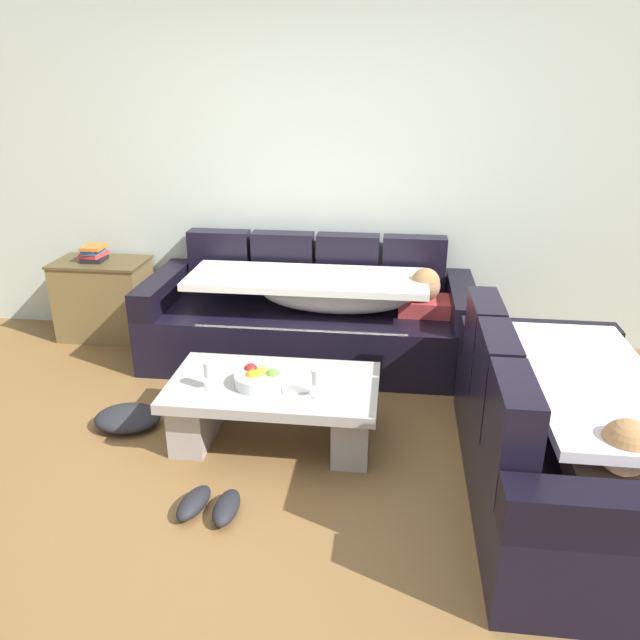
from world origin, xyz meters
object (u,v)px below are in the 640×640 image
wine_glass_near_right (317,378)px  book_stack_on_cabinet (94,253)px  crumpled_garment (128,418)px  couch_along_wall (314,318)px  couch_near_window (563,439)px  fruit_bowl (259,378)px  side_cabinet (105,299)px  open_magazine (306,384)px  wine_glass_near_left (210,370)px  coffee_table (274,404)px  pair_of_shoes (210,505)px

wine_glass_near_right → book_stack_on_cabinet: book_stack_on_cabinet is taller
crumpled_garment → couch_along_wall: bearing=48.0°
couch_near_window → fruit_bowl: bearing=79.3°
fruit_bowl → side_cabinet: side_cabinet is taller
couch_along_wall → book_stack_on_cabinet: size_ratio=10.95×
open_magazine → wine_glass_near_right: bearing=-75.8°
couch_near_window → wine_glass_near_right: (-1.25, 0.20, 0.16)m
couch_near_window → wine_glass_near_left: couch_near_window is taller
couch_along_wall → wine_glass_near_right: size_ratio=14.39×
coffee_table → book_stack_on_cabinet: bearing=141.0°
coffee_table → pair_of_shoes: (-0.19, -0.69, -0.19)m
wine_glass_near_left → wine_glass_near_right: 0.60m
couch_near_window → open_magazine: couch_near_window is taller
wine_glass_near_right → fruit_bowl: bearing=163.6°
side_cabinet → fruit_bowl: bearing=-41.6°
couch_near_window → coffee_table: size_ratio=1.51×
coffee_table → open_magazine: bearing=-1.6°
wine_glass_near_right → crumpled_garment: size_ratio=0.42×
fruit_bowl → wine_glass_near_left: size_ratio=1.69×
couch_along_wall → wine_glass_near_right: 1.31m
book_stack_on_cabinet → couch_near_window: bearing=-28.0°
couch_near_window → book_stack_on_cabinet: bearing=62.0°
couch_along_wall → fruit_bowl: couch_along_wall is taller
open_magazine → wine_glass_near_left: bearing=174.2°
couch_along_wall → crumpled_garment: couch_along_wall is taller
couch_along_wall → wine_glass_near_left: couch_along_wall is taller
book_stack_on_cabinet → pair_of_shoes: book_stack_on_cabinet is taller
open_magazine → book_stack_on_cabinet: book_stack_on_cabinet is taller
wine_glass_near_right → pair_of_shoes: size_ratio=0.52×
pair_of_shoes → crumpled_garment: size_ratio=0.80×
couch_along_wall → fruit_bowl: (-0.16, -1.19, 0.09)m
couch_along_wall → pair_of_shoes: 1.88m
coffee_table → wine_glass_near_left: 0.44m
couch_near_window → crumpled_garment: (-2.45, 0.37, -0.27)m
wine_glass_near_right → pair_of_shoes: bearing=-130.0°
wine_glass_near_left → book_stack_on_cabinet: book_stack_on_cabinet is taller
fruit_bowl → open_magazine: (0.26, 0.03, -0.04)m
coffee_table → book_stack_on_cabinet: size_ratio=5.50×
crumpled_garment → fruit_bowl: bearing=-4.5°
open_magazine → pair_of_shoes: open_magazine is taller
side_cabinet → book_stack_on_cabinet: bearing=-174.3°
pair_of_shoes → crumpled_garment: bearing=135.3°
couch_along_wall → wine_glass_near_left: bearing=-108.1°
wine_glass_near_left → book_stack_on_cabinet: size_ratio=0.76×
couch_near_window → coffee_table: bearing=77.4°
couch_along_wall → coffee_table: bearing=-94.2°
book_stack_on_cabinet → side_cabinet: bearing=5.7°
book_stack_on_cabinet → wine_glass_near_right: bearing=-37.5°
couch_near_window → side_cabinet: bearing=61.7°
wine_glass_near_right → wine_glass_near_left: bearing=178.3°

